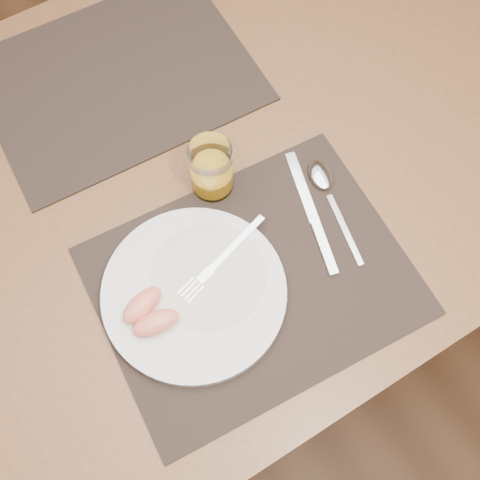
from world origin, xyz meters
name	(u,v)px	position (x,y,z in m)	size (l,w,h in m)	color
ground	(205,310)	(0.00, 0.00, 0.00)	(5.00, 5.00, 0.00)	brown
table	(184,197)	(0.00, 0.00, 0.67)	(1.40, 0.90, 0.75)	brown
placemat_near	(253,281)	(0.00, -0.22, 0.75)	(0.45, 0.35, 0.00)	#2D221C
placemat_far	(118,78)	(0.00, 0.22, 0.75)	(0.45, 0.35, 0.00)	#2D221C
plate	(194,293)	(-0.08, -0.19, 0.76)	(0.27, 0.27, 0.02)	white
plate_dressing	(208,275)	(-0.05, -0.18, 0.77)	(0.17, 0.17, 0.00)	white
fork	(216,264)	(-0.03, -0.18, 0.77)	(0.17, 0.07, 0.00)	silver
knife	(315,222)	(0.13, -0.19, 0.76)	(0.07, 0.22, 0.01)	silver
spoon	(324,183)	(0.18, -0.14, 0.76)	(0.06, 0.19, 0.01)	silver
juice_glass	(211,170)	(0.03, -0.05, 0.80)	(0.07, 0.07, 0.10)	white
grapefruit_wedges	(149,314)	(-0.15, -0.19, 0.78)	(0.08, 0.08, 0.03)	#FF8868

